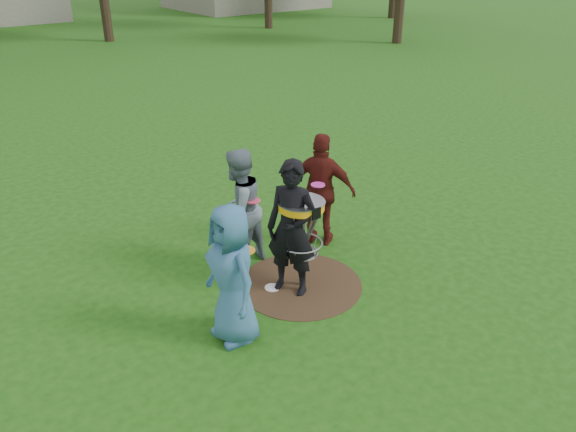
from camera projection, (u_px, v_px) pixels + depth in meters
ground at (300, 284)px, 8.20m from camera, size 100.00×100.00×0.00m
dirt_patch at (300, 284)px, 8.20m from camera, size 1.80×1.80×0.01m
player_blue at (232, 275)px, 6.74m from camera, size 0.61×0.91×1.82m
player_black at (292, 229)px, 7.65m from camera, size 0.77×0.86×1.97m
player_grey at (238, 209)px, 8.33m from camera, size 1.06×0.93×1.87m
player_maroon at (321, 190)px, 8.94m from camera, size 1.03×1.15×1.87m
disc_on_grass at (272, 288)px, 8.11m from camera, size 0.22×0.22×0.02m
disc_golf_basket at (301, 222)px, 7.75m from camera, size 0.66×0.67×1.38m
held_discs at (283, 209)px, 7.82m from camera, size 2.18×1.34×0.10m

